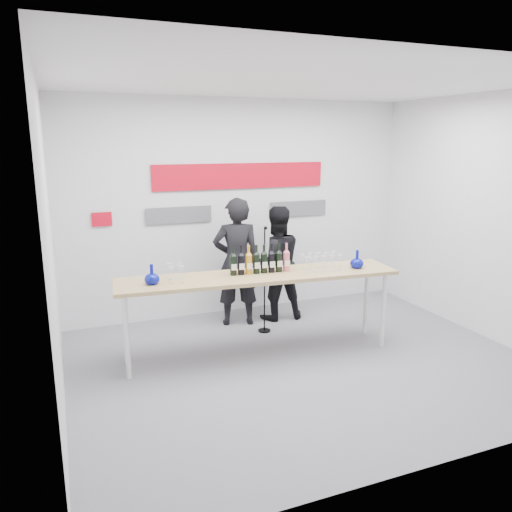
{
  "coord_description": "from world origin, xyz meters",
  "views": [
    {
      "loc": [
        -2.41,
        -4.61,
        2.43
      ],
      "look_at": [
        -0.36,
        0.52,
        1.15
      ],
      "focal_mm": 35.0,
      "sensor_mm": 36.0,
      "label": 1
    }
  ],
  "objects_px": {
    "presenter_right": "(276,263)",
    "mic_stand": "(264,300)",
    "presenter_left": "(237,262)",
    "tasting_table": "(259,281)"
  },
  "relations": [
    {
      "from": "presenter_left",
      "to": "presenter_right",
      "type": "xyz_separation_m",
      "value": [
        0.57,
        0.01,
        -0.07
      ]
    },
    {
      "from": "tasting_table",
      "to": "presenter_left",
      "type": "height_order",
      "value": "presenter_left"
    },
    {
      "from": "presenter_right",
      "to": "mic_stand",
      "type": "distance_m",
      "value": 0.65
    },
    {
      "from": "presenter_right",
      "to": "mic_stand",
      "type": "height_order",
      "value": "presenter_right"
    },
    {
      "from": "presenter_right",
      "to": "mic_stand",
      "type": "bearing_deg",
      "value": 55.44
    },
    {
      "from": "tasting_table",
      "to": "presenter_right",
      "type": "relative_size",
      "value": 2.06
    },
    {
      "from": "tasting_table",
      "to": "presenter_left",
      "type": "relative_size",
      "value": 1.88
    },
    {
      "from": "presenter_left",
      "to": "mic_stand",
      "type": "relative_size",
      "value": 1.23
    },
    {
      "from": "presenter_left",
      "to": "presenter_right",
      "type": "distance_m",
      "value": 0.58
    },
    {
      "from": "presenter_right",
      "to": "tasting_table",
      "type": "bearing_deg",
      "value": 61.88
    }
  ]
}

